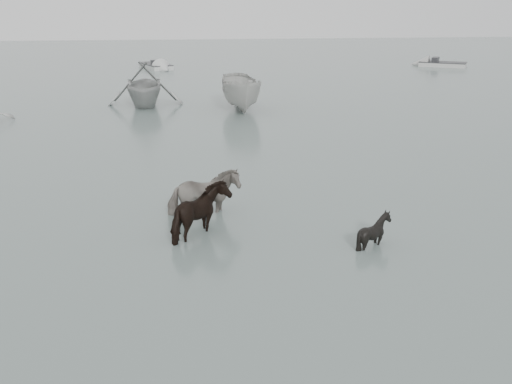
% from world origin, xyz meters
% --- Properties ---
extents(ground, '(140.00, 140.00, 0.00)m').
position_xyz_m(ground, '(0.00, 0.00, 0.00)').
color(ground, slate).
rests_on(ground, ground).
extents(pony_pinto, '(2.11, 1.23, 1.68)m').
position_xyz_m(pony_pinto, '(-2.20, 1.26, 0.84)').
color(pony_pinto, black).
rests_on(pony_pinto, ground).
extents(pony_dark, '(1.66, 1.83, 1.57)m').
position_xyz_m(pony_dark, '(-2.30, -0.43, 0.79)').
color(pony_dark, black).
rests_on(pony_dark, ground).
extents(pony_black, '(1.10, 1.00, 1.09)m').
position_xyz_m(pony_black, '(1.87, -1.52, 0.54)').
color(pony_black, black).
rests_on(pony_black, ground).
extents(rowboat_trail, '(4.31, 4.96, 2.55)m').
position_xyz_m(rowboat_trail, '(-4.70, 19.54, 1.28)').
color(rowboat_trail, '#989A98').
rests_on(rowboat_trail, ground).
extents(boat_small, '(2.07, 5.21, 1.99)m').
position_xyz_m(boat_small, '(0.42, 17.62, 1.00)').
color(boat_small, '#B1B1AC').
rests_on(boat_small, ground).
extents(skiff_mid, '(3.43, 5.55, 0.75)m').
position_xyz_m(skiff_mid, '(-4.72, 37.38, 0.38)').
color(skiff_mid, '#AAADAA').
rests_on(skiff_mid, ground).
extents(skiff_star, '(5.29, 3.97, 0.75)m').
position_xyz_m(skiff_star, '(18.93, 35.98, 0.38)').
color(skiff_star, '#AAA9A5').
rests_on(skiff_star, ground).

